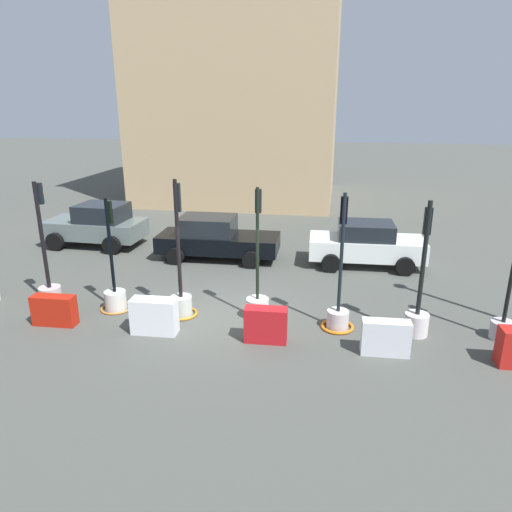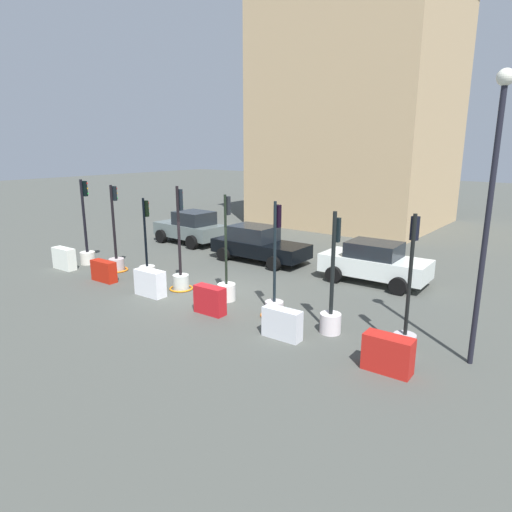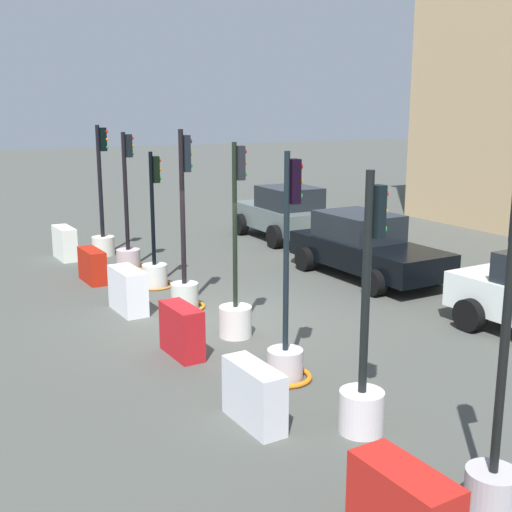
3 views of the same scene
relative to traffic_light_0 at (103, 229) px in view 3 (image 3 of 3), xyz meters
name	(u,v)px [view 3 (image 3 of 3)]	position (x,y,z in m)	size (l,w,h in m)	color
ground_plane	(214,322)	(7.07, 0.19, -0.77)	(120.00, 120.00, 0.00)	#484B45
traffic_light_0	(103,229)	(0.00, 0.00, 0.00)	(0.64, 0.64, 3.70)	silver
traffic_light_1	(128,247)	(1.96, 0.11, -0.19)	(0.90, 0.90, 3.56)	#B8A7A8
traffic_light_2	(155,266)	(3.98, 0.10, -0.28)	(0.87, 0.87, 3.18)	silver
traffic_light_3	(185,279)	(5.93, 0.05, -0.13)	(0.86, 0.86, 3.74)	beige
traffic_light_4	(236,304)	(8.02, 0.19, -0.15)	(0.61, 0.61, 3.57)	silver
traffic_light_5	(286,342)	(10.16, -0.03, -0.16)	(0.85, 0.85, 3.54)	beige
traffic_light_6	(363,380)	(12.11, -0.04, -0.06)	(0.59, 0.59, 3.43)	silver
traffic_light_7	(496,444)	(14.16, 0.08, -0.01)	(0.56, 0.56, 3.54)	#AFA9B0
construction_barrier_0	(65,243)	(-0.01, -1.10, -0.32)	(1.16, 0.46, 0.91)	white
construction_barrier_1	(92,266)	(2.85, -1.09, -0.37)	(1.14, 0.43, 0.81)	#B11D0E
construction_barrier_2	(128,290)	(5.60, -1.09, -0.31)	(1.16, 0.51, 0.92)	white
construction_barrier_3	(182,331)	(8.44, -1.06, -0.33)	(1.04, 0.44, 0.88)	red
construction_barrier_4	(254,395)	(11.25, -1.18, -0.35)	(1.12, 0.42, 0.84)	silver
construction_barrier_5	(403,512)	(14.23, -1.20, -0.33)	(1.14, 0.52, 0.88)	red
car_grey_saloon	(285,213)	(0.48, 5.82, 0.09)	(3.96, 2.28, 1.73)	slate
car_black_sedan	(365,246)	(5.61, 5.04, 0.00)	(4.50, 2.20, 1.58)	black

